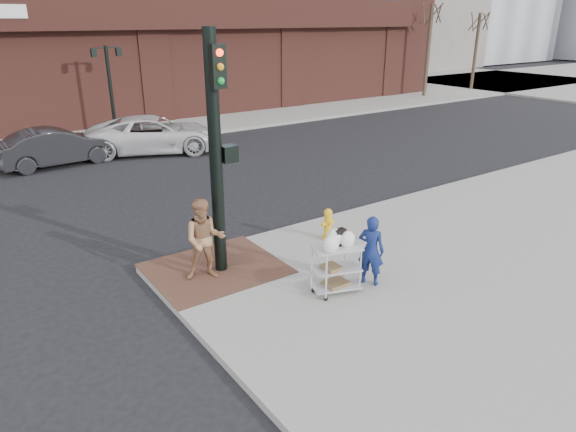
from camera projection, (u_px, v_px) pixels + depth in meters
ground at (260, 283)px, 10.95m from camera, size 220.00×220.00×0.00m
sidewalk_far at (182, 86)px, 42.06m from camera, size 65.00×36.00×0.15m
brick_curb_ramp at (215, 268)px, 11.26m from camera, size 2.80×2.40×0.01m
bare_tree_a at (432, 2)px, 34.13m from camera, size 1.80×1.80×7.20m
bare_tree_b at (481, 11)px, 37.88m from camera, size 1.80×1.80×6.70m
lamp_post at (110, 81)px, 23.31m from camera, size 1.32×0.22×4.00m
traffic_signal_pole at (217, 149)px, 10.26m from camera, size 0.61×0.51×5.00m
woman_blue at (371, 250)px, 10.39m from camera, size 0.59×0.65×1.48m
pedestrian_tan at (205, 240)px, 10.55m from camera, size 1.05×0.95×1.75m
sedan_dark at (57, 147)px, 19.48m from camera, size 4.45×1.86×1.43m
minivan_white at (154, 134)px, 21.37m from camera, size 5.99×4.40×1.51m
utility_cart at (336, 264)px, 10.14m from camera, size 1.06×0.80×1.31m
fire_hydrant at (328, 224)px, 12.62m from camera, size 0.38×0.26×0.80m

